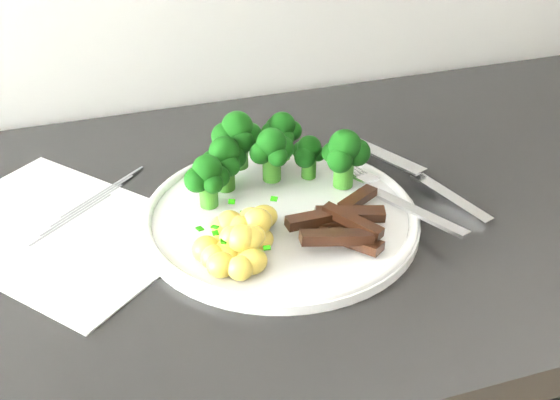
# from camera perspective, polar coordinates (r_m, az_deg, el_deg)

# --- Properties ---
(recipe_paper) EXTENTS (0.34, 0.35, 0.00)m
(recipe_paper) POSITION_cam_1_polar(r_m,az_deg,el_deg) (0.80, -17.39, -2.39)
(recipe_paper) COLOR white
(recipe_paper) RESTS_ON counter
(plate) EXTENTS (0.31, 0.31, 0.02)m
(plate) POSITION_cam_1_polar(r_m,az_deg,el_deg) (0.78, 0.00, -1.32)
(plate) COLOR white
(plate) RESTS_ON counter
(broccoli) EXTENTS (0.22, 0.12, 0.08)m
(broccoli) POSITION_cam_1_polar(r_m,az_deg,el_deg) (0.81, -1.14, 4.09)
(broccoli) COLOR #286217
(broccoli) RESTS_ON plate
(potatoes) EXTENTS (0.10, 0.10, 0.04)m
(potatoes) POSITION_cam_1_polar(r_m,az_deg,el_deg) (0.71, -3.28, -3.20)
(potatoes) COLOR #E6C34C
(potatoes) RESTS_ON plate
(beef_strips) EXTENTS (0.12, 0.11, 0.03)m
(beef_strips) POSITION_cam_1_polar(r_m,az_deg,el_deg) (0.75, 5.02, -1.72)
(beef_strips) COLOR black
(beef_strips) RESTS_ON plate
(fork) EXTENTS (0.08, 0.20, 0.02)m
(fork) POSITION_cam_1_polar(r_m,az_deg,el_deg) (0.80, 9.62, 0.00)
(fork) COLOR silver
(fork) RESTS_ON plate
(knife) EXTENTS (0.10, 0.23, 0.03)m
(knife) POSITION_cam_1_polar(r_m,az_deg,el_deg) (0.85, 12.00, 1.11)
(knife) COLOR silver
(knife) RESTS_ON plate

